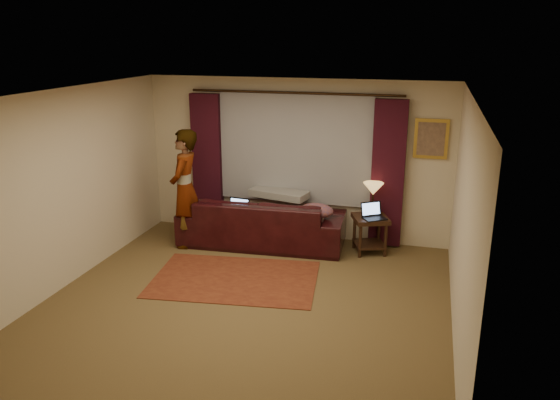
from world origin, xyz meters
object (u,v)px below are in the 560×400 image
object	(u,v)px
laptop_sofa	(236,208)
person	(185,189)
end_table	(370,234)
laptop_table	(375,211)
tiffany_lamp	(373,199)
sofa	(262,212)

from	to	relation	value
laptop_sofa	person	distance (m)	0.85
end_table	laptop_table	xyz separation A→B (m)	(0.07, -0.10, 0.41)
tiffany_lamp	sofa	bearing A→B (deg)	-172.77
end_table	person	distance (m)	2.96
end_table	laptop_table	distance (m)	0.43
tiffany_lamp	laptop_table	world-z (taller)	tiffany_lamp
sofa	tiffany_lamp	world-z (taller)	tiffany_lamp
sofa	end_table	size ratio (longest dim) A/B	4.47
sofa	laptop_table	xyz separation A→B (m)	(1.77, -0.01, 0.18)
sofa	end_table	distance (m)	1.72
end_table	person	world-z (taller)	person
sofa	person	bearing A→B (deg)	15.19
tiffany_lamp	laptop_table	size ratio (longest dim) A/B	1.39
laptop_sofa	person	size ratio (longest dim) A/B	0.20
laptop_table	tiffany_lamp	bearing A→B (deg)	70.82
laptop_table	person	distance (m)	2.95
person	end_table	bearing A→B (deg)	93.21
end_table	tiffany_lamp	distance (m)	0.56
tiffany_lamp	person	world-z (taller)	person
sofa	laptop_sofa	bearing A→B (deg)	32.39
sofa	person	size ratio (longest dim) A/B	1.39
laptop_sofa	laptop_table	size ratio (longest dim) A/B	1.03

